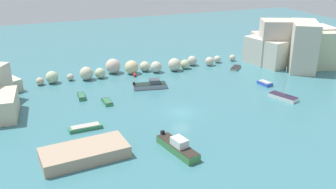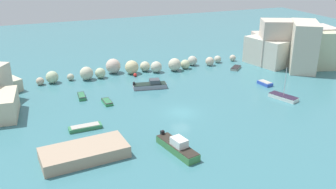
{
  "view_description": "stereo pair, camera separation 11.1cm",
  "coord_description": "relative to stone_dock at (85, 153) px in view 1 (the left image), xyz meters",
  "views": [
    {
      "loc": [
        -19.89,
        -44.53,
        22.09
      ],
      "look_at": [
        0.0,
        5.05,
        1.0
      ],
      "focal_mm": 39.5,
      "sensor_mm": 36.0,
      "label": 1
    },
    {
      "loc": [
        -19.79,
        -44.58,
        22.09
      ],
      "look_at": [
        0.0,
        5.05,
        1.0
      ],
      "focal_mm": 39.5,
      "sensor_mm": 36.0,
      "label": 2
    }
  ],
  "objects": [
    {
      "name": "moored_boat_3",
      "position": [
        1.33,
        7.21,
        -0.42
      ],
      "size": [
        4.33,
        1.49,
        0.57
      ],
      "rotation": [
        0.0,
        0.0,
        0.03
      ],
      "color": "#347D50",
      "rests_on": "cove_water"
    },
    {
      "name": "moored_boat_1",
      "position": [
        14.4,
        18.62,
        -0.14
      ],
      "size": [
        5.89,
        2.85,
        1.55
      ],
      "rotation": [
        0.0,
        0.0,
        6.1
      ],
      "color": "gray",
      "rests_on": "cove_water"
    },
    {
      "name": "channel_buoy",
      "position": [
        13.72,
        25.39,
        -0.37
      ],
      "size": [
        0.66,
        0.66,
        0.66
      ],
      "primitive_type": "sphere",
      "color": "red",
      "rests_on": "cove_water"
    },
    {
      "name": "rock_breakwater",
      "position": [
        14.49,
        27.39,
        0.43
      ],
      "size": [
        40.22,
        5.6,
        2.78
      ],
      "color": "#C7B196",
      "rests_on": "ground"
    },
    {
      "name": "cliff_headland_right",
      "position": [
        45.68,
        20.99,
        3.08
      ],
      "size": [
        19.15,
        17.58,
        9.29
      ],
      "color": "beige",
      "rests_on": "ground"
    },
    {
      "name": "moored_boat_6",
      "position": [
        33.48,
        12.76,
        -0.4
      ],
      "size": [
        1.76,
        2.79,
        0.62
      ],
      "rotation": [
        0.0,
        0.0,
        1.72
      ],
      "color": "blue",
      "rests_on": "cove_water"
    },
    {
      "name": "moored_boat_5",
      "position": [
        2.74,
        18.48,
        -0.4
      ],
      "size": [
        1.21,
        2.98,
        0.56
      ],
      "rotation": [
        0.0,
        0.0,
        1.52
      ],
      "color": "#317E49",
      "rests_on": "cove_water"
    },
    {
      "name": "moored_boat_7",
      "position": [
        33.59,
        22.54,
        -0.47
      ],
      "size": [
        3.14,
        3.01,
        0.46
      ],
      "rotation": [
        0.0,
        0.0,
        0.73
      ],
      "color": "gray",
      "rests_on": "cove_water"
    },
    {
      "name": "stone_dock",
      "position": [
        0.0,
        0.0,
        0.0
      ],
      "size": [
        9.95,
        5.37,
        1.39
      ],
      "primitive_type": "cube",
      "rotation": [
        0.0,
        0.0,
        0.09
      ],
      "color": "tan",
      "rests_on": "ground"
    },
    {
      "name": "cove_water",
      "position": [
        15.11,
        7.34,
        -0.7
      ],
      "size": [
        160.0,
        160.0,
        0.0
      ],
      "primitive_type": "plane",
      "color": "teal",
      "rests_on": "ground"
    },
    {
      "name": "moored_boat_0",
      "position": [
        32.26,
        6.2,
        -0.35
      ],
      "size": [
        3.16,
        4.78,
        5.25
      ],
      "rotation": [
        0.0,
        0.0,
        1.94
      ],
      "color": "white",
      "rests_on": "cove_water"
    },
    {
      "name": "moored_boat_2",
      "position": [
        5.99,
        14.79,
        -0.44
      ],
      "size": [
        1.3,
        2.82,
        0.48
      ],
      "rotation": [
        0.0,
        0.0,
        4.77
      ],
      "color": "#348C4B",
      "rests_on": "cove_water"
    },
    {
      "name": "moored_boat_4",
      "position": [
        10.32,
        -2.62,
        -0.04
      ],
      "size": [
        3.04,
        6.81,
        1.87
      ],
      "rotation": [
        0.0,
        0.0,
        4.93
      ],
      "color": "#3E7D42",
      "rests_on": "cove_water"
    }
  ]
}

